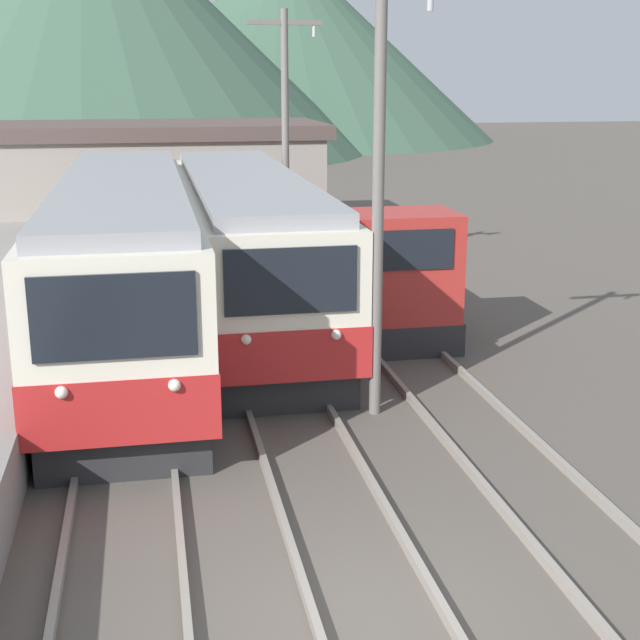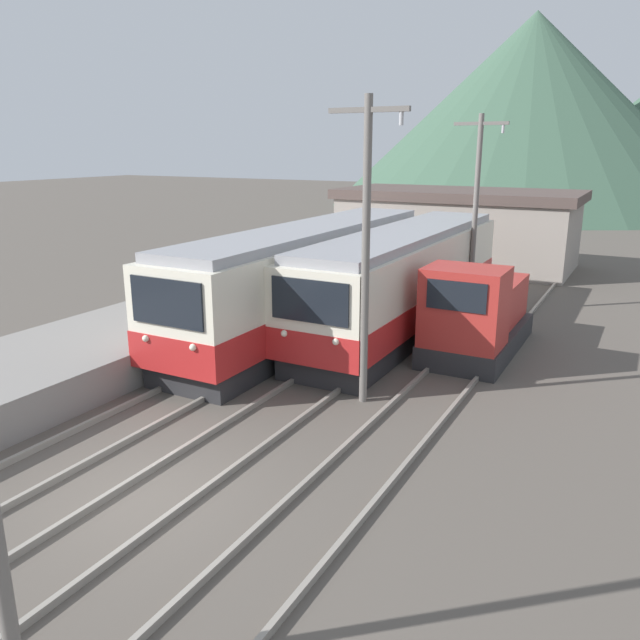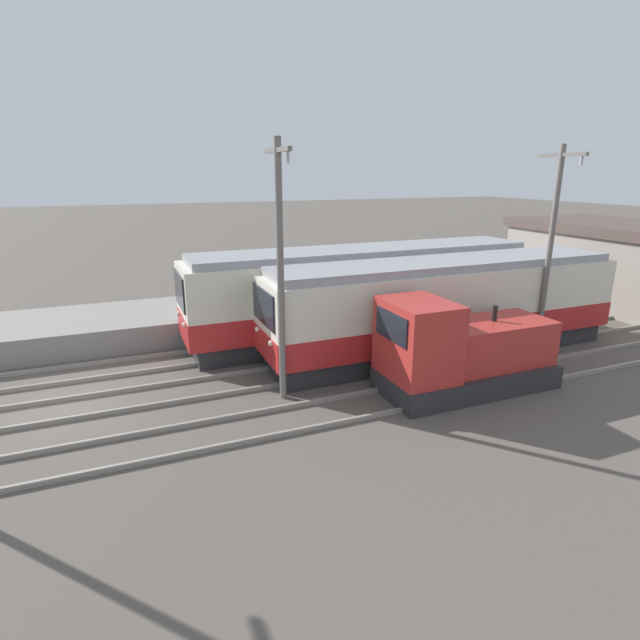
{
  "view_description": "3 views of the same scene",
  "coord_description": "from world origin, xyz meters",
  "px_view_note": "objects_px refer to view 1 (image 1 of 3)",
  "views": [
    {
      "loc": [
        -2.07,
        -8.15,
        5.79
      ],
      "look_at": [
        1.03,
        7.82,
        1.3
      ],
      "focal_mm": 50.0,
      "sensor_mm": 36.0,
      "label": 1
    },
    {
      "loc": [
        7.8,
        -7.44,
        6.32
      ],
      "look_at": [
        -0.02,
        7.07,
        1.72
      ],
      "focal_mm": 35.0,
      "sensor_mm": 36.0,
      "label": 2
    },
    {
      "loc": [
        14.92,
        1.97,
        6.56
      ],
      "look_at": [
        -0.53,
        8.31,
        1.59
      ],
      "focal_mm": 28.0,
      "sensor_mm": 36.0,
      "label": 3
    }
  ],
  "objects_px": {
    "catenary_mast_far": "(286,141)",
    "commuter_train_left": "(126,270)",
    "shunting_locomotive": "(382,279)",
    "catenary_mast_mid": "(379,183)",
    "commuter_train_center": "(246,252)"
  },
  "relations": [
    {
      "from": "shunting_locomotive",
      "to": "catenary_mast_far",
      "type": "xyz_separation_m",
      "value": [
        -1.49,
        4.75,
        2.85
      ]
    },
    {
      "from": "commuter_train_left",
      "to": "shunting_locomotive",
      "type": "bearing_deg",
      "value": 3.57
    },
    {
      "from": "commuter_train_center",
      "to": "catenary_mast_far",
      "type": "xyz_separation_m",
      "value": [
        1.51,
        3.22,
        2.41
      ]
    },
    {
      "from": "commuter_train_center",
      "to": "catenary_mast_mid",
      "type": "height_order",
      "value": "catenary_mast_mid"
    },
    {
      "from": "commuter_train_left",
      "to": "commuter_train_center",
      "type": "height_order",
      "value": "commuter_train_left"
    },
    {
      "from": "catenary_mast_mid",
      "to": "commuter_train_center",
      "type": "bearing_deg",
      "value": 102.51
    },
    {
      "from": "commuter_train_left",
      "to": "catenary_mast_far",
      "type": "distance_m",
      "value": 7.08
    },
    {
      "from": "commuter_train_left",
      "to": "catenary_mast_far",
      "type": "xyz_separation_m",
      "value": [
        4.31,
        5.11,
        2.34
      ]
    },
    {
      "from": "commuter_train_left",
      "to": "shunting_locomotive",
      "type": "relative_size",
      "value": 2.6
    },
    {
      "from": "catenary_mast_far",
      "to": "commuter_train_left",
      "type": "bearing_deg",
      "value": -130.11
    },
    {
      "from": "shunting_locomotive",
      "to": "catenary_mast_far",
      "type": "relative_size",
      "value": 0.75
    },
    {
      "from": "shunting_locomotive",
      "to": "catenary_mast_far",
      "type": "bearing_deg",
      "value": 107.44
    },
    {
      "from": "commuter_train_left",
      "to": "catenary_mast_mid",
      "type": "relative_size",
      "value": 1.95
    },
    {
      "from": "shunting_locomotive",
      "to": "catenary_mast_mid",
      "type": "height_order",
      "value": "catenary_mast_mid"
    },
    {
      "from": "shunting_locomotive",
      "to": "catenary_mast_mid",
      "type": "xyz_separation_m",
      "value": [
        -1.49,
        -5.26,
        2.85
      ]
    }
  ]
}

